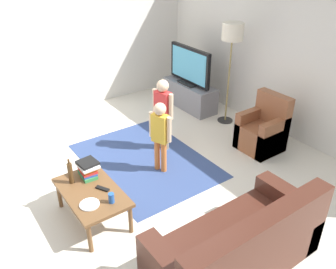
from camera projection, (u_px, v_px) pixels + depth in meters
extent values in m
plane|color=beige|center=(132.00, 189.00, 4.80)|extent=(7.80, 7.80, 0.00)
cube|color=silver|center=(290.00, 54.00, 5.66)|extent=(6.00, 0.12, 2.70)
cube|color=silver|center=(43.00, 43.00, 6.28)|extent=(0.12, 6.00, 2.70)
cube|color=#33477A|center=(145.00, 160.00, 5.40)|extent=(2.20, 1.60, 0.01)
cube|color=slate|center=(190.00, 95.00, 7.01)|extent=(1.20, 0.44, 0.50)
cube|color=black|center=(188.00, 103.00, 7.06)|extent=(1.10, 0.32, 0.03)
cube|color=black|center=(189.00, 83.00, 6.87)|extent=(0.44, 0.28, 0.03)
cube|color=black|center=(190.00, 65.00, 6.70)|extent=(1.10, 0.07, 0.68)
cube|color=#59B2D8|center=(188.00, 65.00, 6.68)|extent=(1.00, 0.01, 0.58)
cube|color=#472319|center=(234.00, 250.00, 3.58)|extent=(0.80, 1.80, 0.42)
cube|color=#472319|center=(259.00, 253.00, 3.26)|extent=(0.20, 1.80, 0.86)
cube|color=#472319|center=(286.00, 212.00, 3.94)|extent=(0.80, 0.20, 0.60)
cube|color=#B22823|center=(286.00, 210.00, 3.58)|extent=(0.10, 0.32, 0.32)
cube|color=brown|center=(260.00, 137.00, 5.61)|extent=(0.60, 0.60, 0.42)
cube|color=brown|center=(272.00, 120.00, 5.60)|extent=(0.60, 0.16, 0.90)
cube|color=brown|center=(250.00, 127.00, 5.73)|extent=(0.12, 0.60, 0.60)
cube|color=brown|center=(273.00, 139.00, 5.39)|extent=(0.12, 0.60, 0.60)
cylinder|color=#262626|center=(225.00, 120.00, 6.58)|extent=(0.28, 0.28, 0.02)
cylinder|color=#99844C|center=(228.00, 82.00, 6.21)|extent=(0.03, 0.03, 1.50)
cylinder|color=silver|center=(233.00, 31.00, 5.79)|extent=(0.36, 0.36, 0.28)
cylinder|color=gray|center=(160.00, 132.00, 5.65)|extent=(0.09, 0.09, 0.52)
cylinder|color=gray|center=(166.00, 135.00, 5.58)|extent=(0.09, 0.09, 0.52)
cube|color=red|center=(163.00, 105.00, 5.38)|extent=(0.28, 0.20, 0.45)
sphere|color=beige|center=(163.00, 86.00, 5.22)|extent=(0.19, 0.19, 0.19)
cylinder|color=beige|center=(155.00, 101.00, 5.46)|extent=(0.07, 0.07, 0.40)
cylinder|color=beige|center=(171.00, 107.00, 5.28)|extent=(0.07, 0.07, 0.40)
cylinder|color=orange|center=(157.00, 155.00, 5.10)|extent=(0.08, 0.08, 0.48)
cylinder|color=orange|center=(164.00, 157.00, 5.05)|extent=(0.08, 0.08, 0.48)
cube|color=gold|center=(160.00, 128.00, 4.86)|extent=(0.26, 0.20, 0.41)
sphere|color=beige|center=(160.00, 109.00, 4.72)|extent=(0.17, 0.17, 0.17)
cylinder|color=beige|center=(151.00, 124.00, 4.92)|extent=(0.06, 0.06, 0.37)
cylinder|color=beige|center=(169.00, 130.00, 4.78)|extent=(0.06, 0.06, 0.37)
cube|color=brown|center=(91.00, 192.00, 4.10)|extent=(1.00, 0.60, 0.04)
cylinder|color=brown|center=(59.00, 194.00, 4.39)|extent=(0.05, 0.05, 0.38)
cylinder|color=brown|center=(90.00, 238.00, 3.75)|extent=(0.05, 0.05, 0.38)
cylinder|color=brown|center=(96.00, 180.00, 4.64)|extent=(0.05, 0.05, 0.38)
cylinder|color=brown|center=(131.00, 219.00, 4.00)|extent=(0.05, 0.05, 0.38)
cube|color=#388C4C|center=(88.00, 175.00, 4.33)|extent=(0.27, 0.18, 0.04)
cube|color=#334CA5|center=(88.00, 172.00, 4.33)|extent=(0.27, 0.19, 0.03)
cube|color=red|center=(88.00, 170.00, 4.31)|extent=(0.25, 0.19, 0.03)
cube|color=orange|center=(87.00, 167.00, 4.30)|extent=(0.23, 0.16, 0.04)
cube|color=white|center=(88.00, 165.00, 4.28)|extent=(0.28, 0.22, 0.03)
cube|color=black|center=(88.00, 163.00, 4.27)|extent=(0.25, 0.24, 0.03)
cylinder|color=#4C3319|center=(71.00, 173.00, 4.16)|extent=(0.06, 0.06, 0.27)
cylinder|color=#4C3319|center=(69.00, 162.00, 4.08)|extent=(0.02, 0.02, 0.06)
cube|color=black|center=(102.00, 189.00, 4.11)|extent=(0.17, 0.12, 0.02)
cylinder|color=#2659B2|center=(111.00, 198.00, 3.88)|extent=(0.07, 0.07, 0.12)
cylinder|color=white|center=(90.00, 204.00, 3.86)|extent=(0.22, 0.22, 0.02)
cube|color=silver|center=(90.00, 205.00, 3.85)|extent=(0.14, 0.06, 0.01)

